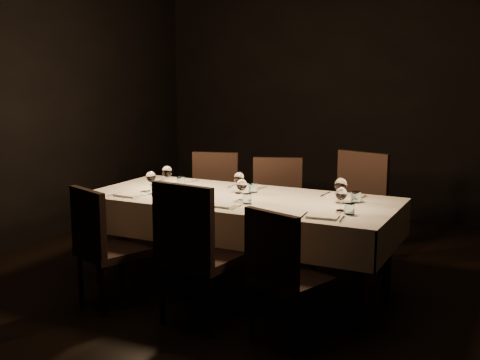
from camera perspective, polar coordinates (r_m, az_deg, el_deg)
The scene contains 14 objects.
room at distance 4.79m, azimuth -0.00°, elevation 7.07°, with size 5.01×6.01×3.01m.
dining_table at distance 4.90m, azimuth -0.00°, elevation -2.45°, with size 2.52×1.12×0.76m.
chair_near_left at distance 4.64m, azimuth -12.95°, elevation -5.69°, with size 0.57×0.57×0.92m.
place_setting_near_left at distance 5.09m, azimuth -9.01°, elevation -0.48°, with size 0.31×0.40×0.17m.
chair_near_center at distance 4.20m, azimuth -4.31°, elevation -6.44°, with size 0.55×0.55×1.03m.
place_setting_near_center at distance 4.65m, azimuth -0.31°, elevation -1.35°, with size 0.32×0.40×0.17m.
chair_near_right at distance 3.92m, azimuth 4.02°, elevation -8.53°, with size 0.55×0.55×0.91m.
place_setting_near_right at distance 4.35m, azimuth 9.25°, elevation -2.27°, with size 0.33×0.40×0.18m.
chair_far_left at distance 6.00m, azimuth -2.56°, elevation -1.64°, with size 0.58×0.58×0.97m.
place_setting_far_left at distance 5.44m, azimuth -6.30°, elevation 0.32°, with size 0.34×0.41×0.18m.
chair_far_center at distance 5.65m, azimuth 3.52°, elevation -2.40°, with size 0.60×0.60×0.97m.
place_setting_far_center at distance 5.09m, azimuth 0.45°, elevation -0.30°, with size 0.33×0.40×0.18m.
chair_far_right at distance 5.47m, azimuth 10.76°, elevation -2.52°, with size 0.62×0.62×1.06m.
place_setting_far_right at distance 4.78m, azimuth 9.93°, elevation -1.06°, with size 0.36×0.42×0.20m.
Camera 1 is at (2.14, -4.28, 1.76)m, focal length 45.00 mm.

